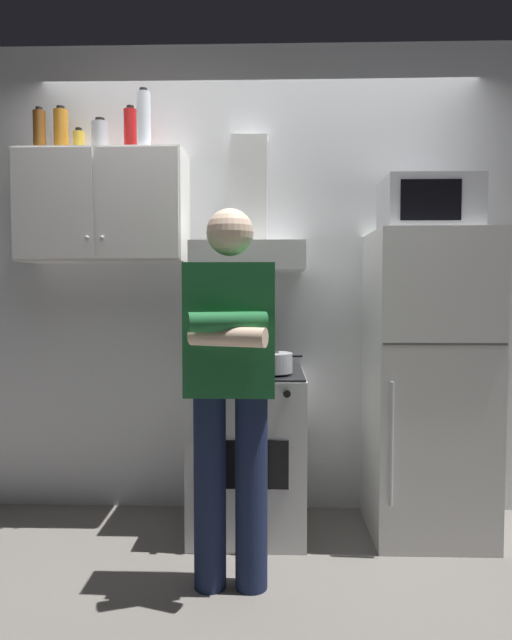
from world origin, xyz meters
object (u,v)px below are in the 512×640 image
object	(u,v)px
upper_cabinet	(104,208)
person_standing	(230,383)
cooking_pot	(272,363)
bottle_canister_steel	(100,137)
stove_oven	(248,450)
bottle_beer_brown	(39,132)
refrigerator	(427,383)
microwave	(429,205)
bottle_spice_jar	(79,142)
bottle_soda_red	(130,131)
range_hood	(249,235)
bottle_liquor_amber	(61,132)
bottle_vodka_clear	(144,121)

from	to	relation	value
upper_cabinet	person_standing	bearing A→B (deg)	-44.26
cooking_pot	bottle_canister_steel	world-z (taller)	bottle_canister_steel
upper_cabinet	cooking_pot	bearing A→B (deg)	-14.73
cooking_pot	upper_cabinet	bearing A→B (deg)	165.27
stove_oven	bottle_beer_brown	world-z (taller)	bottle_beer_brown
refrigerator	microwave	distance (m)	0.94
bottle_spice_jar	bottle_soda_red	size ratio (longest dim) A/B	0.52
range_hood	microwave	bearing A→B (deg)	-6.46
microwave	person_standing	distance (m)	1.45
bottle_beer_brown	bottle_soda_red	size ratio (longest dim) A/B	0.94
upper_cabinet	bottle_spice_jar	world-z (taller)	bottle_spice_jar
range_hood	upper_cabinet	bearing A→B (deg)	-179.91
bottle_liquor_amber	range_hood	bearing A→B (deg)	-2.07
range_hood	bottle_canister_steel	xyz separation A→B (m)	(-0.82, 0.00, 0.54)
upper_cabinet	bottle_liquor_amber	xyz separation A→B (m)	(-0.25, 0.04, 0.43)
range_hood	bottle_soda_red	xyz separation A→B (m)	(-0.66, 0.04, 0.58)
refrigerator	bottle_spice_jar	distance (m)	2.31
bottle_canister_steel	bottle_vodka_clear	bearing A→B (deg)	-7.15
stove_oven	range_hood	world-z (taller)	range_hood
bottle_spice_jar	bottle_beer_brown	size ratio (longest dim) A/B	0.56
person_standing	bottle_spice_jar	bearing A→B (deg)	140.08
upper_cabinet	cooking_pot	size ratio (longest dim) A/B	2.94
person_standing	bottle_spice_jar	distance (m)	1.68
upper_cabinet	stove_oven	world-z (taller)	upper_cabinet
bottle_spice_jar	bottle_liquor_amber	xyz separation A→B (m)	(-0.11, 0.02, 0.06)
upper_cabinet	person_standing	distance (m)	1.35
refrigerator	person_standing	xyz separation A→B (m)	(-1.00, -0.61, 0.10)
bottle_beer_brown	bottle_spice_jar	bearing A→B (deg)	3.27
bottle_spice_jar	bottle_soda_red	xyz separation A→B (m)	(0.28, 0.03, 0.06)
bottle_liquor_amber	stove_oven	bearing A→B (deg)	-8.91
bottle_spice_jar	refrigerator	bearing A→B (deg)	-4.20
upper_cabinet	bottle_canister_steel	size ratio (longest dim) A/B	4.83
person_standing	refrigerator	bearing A→B (deg)	31.23
bottle_soda_red	refrigerator	bearing A→B (deg)	-5.98
bottle_canister_steel	bottle_vodka_clear	xyz separation A→B (m)	(0.25, -0.03, 0.07)
cooking_pot	bottle_soda_red	size ratio (longest dim) A/B	1.16
microwave	bottle_canister_steel	xyz separation A→B (m)	(-1.77, 0.11, 0.40)
microwave	bottle_beer_brown	xyz separation A→B (m)	(-2.10, 0.11, 0.43)
microwave	bottle_vodka_clear	world-z (taller)	bottle_vodka_clear
bottle_vodka_clear	person_standing	bearing A→B (deg)	-53.54
stove_oven	cooking_pot	bearing A→B (deg)	-42.49
refrigerator	bottle_spice_jar	world-z (taller)	bottle_spice_jar
cooking_pot	bottle_liquor_amber	size ratio (longest dim) A/B	1.16
stove_oven	bottle_beer_brown	distance (m)	2.09
refrigerator	bottle_canister_steel	world-z (taller)	bottle_canister_steel
bottle_canister_steel	bottle_liquor_amber	distance (m)	0.24
bottle_spice_jar	bottle_liquor_amber	distance (m)	0.13
stove_oven	microwave	size ratio (longest dim) A/B	1.82
stove_oven	bottle_beer_brown	xyz separation A→B (m)	(-1.15, 0.13, 1.73)
bottle_spice_jar	bottle_canister_steel	size ratio (longest dim) A/B	0.74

